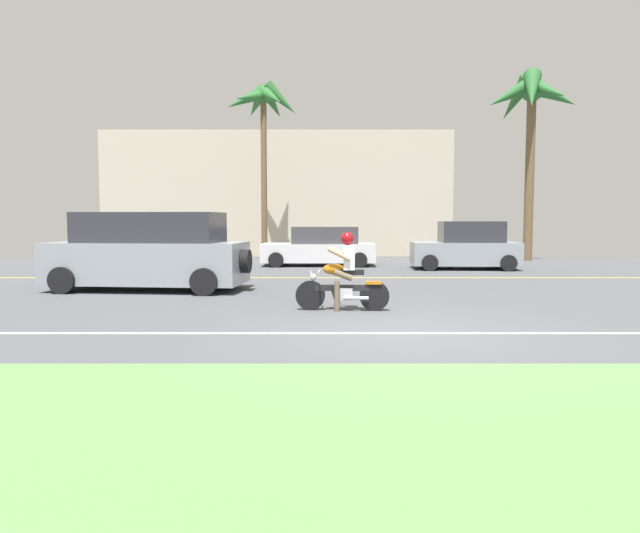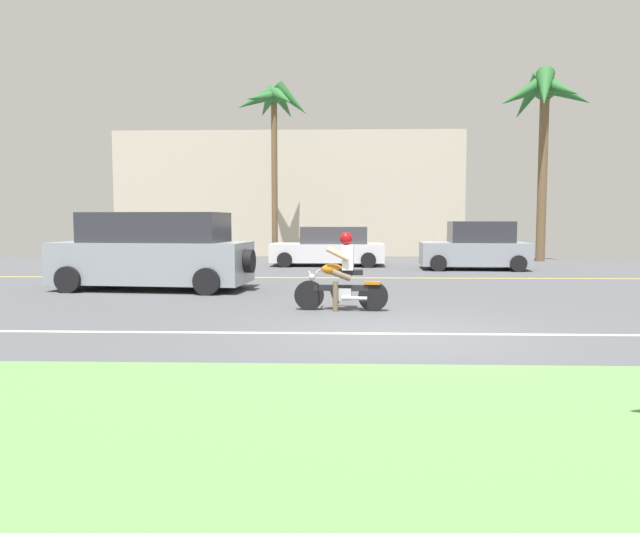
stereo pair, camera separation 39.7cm
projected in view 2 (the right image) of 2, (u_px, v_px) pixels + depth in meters
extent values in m
cube|color=#4C4F54|center=(383.00, 306.00, 11.96)|extent=(56.00, 30.00, 0.04)
cube|color=#5B8C4C|center=(445.00, 424.00, 4.88)|extent=(56.00, 3.80, 0.06)
cube|color=silver|center=(397.00, 334.00, 8.91)|extent=(50.40, 0.12, 0.01)
cube|color=yellow|center=(369.00, 278.00, 17.54)|extent=(50.40, 0.12, 0.01)
cylinder|color=black|center=(309.00, 295.00, 11.26)|extent=(0.57, 0.13, 0.57)
cylinder|color=black|center=(373.00, 296.00, 11.13)|extent=(0.57, 0.13, 0.57)
cylinder|color=#B7BAC1|center=(314.00, 283.00, 11.23)|extent=(0.26, 0.07, 0.50)
cube|color=black|center=(341.00, 288.00, 11.18)|extent=(1.04, 0.17, 0.11)
cube|color=#B7BAC1|center=(343.00, 294.00, 11.18)|extent=(0.32, 0.21, 0.23)
ellipsoid|color=#B76614|center=(332.00, 269.00, 11.17)|extent=(0.42, 0.23, 0.21)
cube|color=black|center=(351.00, 272.00, 11.14)|extent=(0.47, 0.24, 0.09)
cube|color=#B76614|center=(372.00, 283.00, 11.11)|extent=(0.31, 0.17, 0.06)
cylinder|color=#B7BAC1|center=(318.00, 271.00, 11.20)|extent=(0.08, 0.59, 0.03)
sphere|color=#B7BAC1|center=(312.00, 277.00, 11.23)|extent=(0.13, 0.13, 0.13)
cylinder|color=#B7BAC1|center=(354.00, 298.00, 11.05)|extent=(0.48, 0.10, 0.07)
cube|color=white|center=(348.00, 257.00, 11.12)|extent=(0.23, 0.32, 0.47)
sphere|color=maroon|center=(346.00, 238.00, 11.10)|extent=(0.25, 0.25, 0.25)
cylinder|color=brown|center=(342.00, 274.00, 11.25)|extent=(0.39, 0.15, 0.24)
cylinder|color=brown|center=(342.00, 275.00, 11.06)|extent=(0.39, 0.15, 0.24)
cylinder|color=brown|center=(335.00, 296.00, 11.07)|extent=(0.11, 0.11, 0.58)
cylinder|color=brown|center=(335.00, 296.00, 11.32)|extent=(0.20, 0.12, 0.32)
cylinder|color=tan|center=(339.00, 253.00, 11.32)|extent=(0.43, 0.12, 0.27)
cylinder|color=tan|center=(337.00, 254.00, 10.95)|extent=(0.43, 0.12, 0.27)
cube|color=#8C939E|center=(153.00, 262.00, 14.61)|extent=(4.93, 2.32, 1.01)
cube|color=#2D2F36|center=(156.00, 227.00, 14.53)|extent=(3.57, 1.93, 0.73)
cylinder|color=black|center=(230.00, 274.00, 15.33)|extent=(0.66, 0.28, 0.64)
cylinder|color=black|center=(107.00, 273.00, 15.78)|extent=(0.66, 0.28, 0.64)
cylinder|color=black|center=(207.00, 281.00, 13.49)|extent=(0.66, 0.28, 0.64)
cylinder|color=black|center=(69.00, 279.00, 13.95)|extent=(0.66, 0.28, 0.64)
cylinder|color=black|center=(249.00, 261.00, 14.28)|extent=(0.25, 0.59, 0.58)
cube|color=beige|center=(180.00, 253.00, 21.72)|extent=(4.18, 2.15, 0.71)
cube|color=#3B3A3D|center=(173.00, 235.00, 21.65)|extent=(2.46, 1.76, 0.66)
cylinder|color=black|center=(134.00, 261.00, 20.75)|extent=(0.57, 0.22, 0.56)
cylinder|color=black|center=(216.00, 261.00, 20.89)|extent=(0.57, 0.22, 0.56)
cylinder|color=black|center=(147.00, 258.00, 22.59)|extent=(0.57, 0.22, 0.56)
cylinder|color=black|center=(222.00, 258.00, 22.72)|extent=(0.57, 0.22, 0.56)
cube|color=silver|center=(327.00, 253.00, 22.28)|extent=(4.30, 1.89, 0.69)
cube|color=#414147|center=(334.00, 235.00, 22.21)|extent=(2.50, 1.60, 0.64)
cylinder|color=black|center=(367.00, 257.00, 23.12)|extent=(0.56, 0.19, 0.56)
cylinder|color=black|center=(290.00, 257.00, 23.27)|extent=(0.56, 0.19, 0.56)
cylinder|color=black|center=(368.00, 260.00, 21.31)|extent=(0.56, 0.19, 0.56)
cylinder|color=black|center=(285.00, 260.00, 21.47)|extent=(0.56, 0.19, 0.56)
cube|color=#8C939E|center=(474.00, 254.00, 20.55)|extent=(3.77, 1.96, 0.80)
cube|color=#2D2F36|center=(481.00, 232.00, 20.47)|extent=(2.22, 1.63, 0.74)
cylinder|color=black|center=(506.00, 260.00, 21.33)|extent=(0.57, 0.21, 0.56)
cylinder|color=black|center=(433.00, 260.00, 21.57)|extent=(0.57, 0.21, 0.56)
cylinder|color=black|center=(518.00, 264.00, 19.58)|extent=(0.57, 0.21, 0.56)
cylinder|color=black|center=(438.00, 263.00, 19.82)|extent=(0.57, 0.21, 0.56)
cylinder|color=brown|center=(274.00, 179.00, 25.04)|extent=(0.26, 0.26, 6.99)
sphere|color=#28662D|center=(274.00, 96.00, 24.76)|extent=(0.67, 0.67, 0.67)
cone|color=#28662D|center=(292.00, 100.00, 24.70)|extent=(1.68, 0.72, 1.60)
cone|color=#28662D|center=(283.00, 104.00, 25.45)|extent=(1.30, 1.82, 1.48)
cone|color=#28662D|center=(268.00, 104.00, 25.46)|extent=(1.36, 1.85, 1.35)
cone|color=#28662D|center=(256.00, 100.00, 24.70)|extent=(1.86, 0.83, 1.24)
cone|color=#28662D|center=(261.00, 98.00, 24.19)|extent=(1.57, 1.78, 0.96)
cone|color=#28662D|center=(282.00, 97.00, 24.12)|extent=(1.48, 1.84, 1.24)
cylinder|color=brown|center=(542.00, 175.00, 24.52)|extent=(0.38, 0.38, 7.22)
sphere|color=#28662D|center=(545.00, 88.00, 24.24)|extent=(1.00, 1.00, 1.00)
cone|color=#28662D|center=(567.00, 94.00, 24.26)|extent=(2.24, 0.83, 1.48)
cone|color=#28662D|center=(546.00, 98.00, 25.12)|extent=(1.43, 2.14, 2.01)
cone|color=#28662D|center=(528.00, 98.00, 25.11)|extent=(1.54, 2.11, 2.03)
cone|color=#28662D|center=(523.00, 93.00, 24.19)|extent=(2.26, 0.97, 1.62)
cone|color=#28662D|center=(545.00, 89.00, 23.39)|extent=(1.37, 2.12, 2.03)
cone|color=#28662D|center=(561.00, 89.00, 23.37)|extent=(1.48, 2.34, 1.49)
cube|color=beige|center=(291.00, 195.00, 29.77)|extent=(16.84, 4.00, 6.00)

